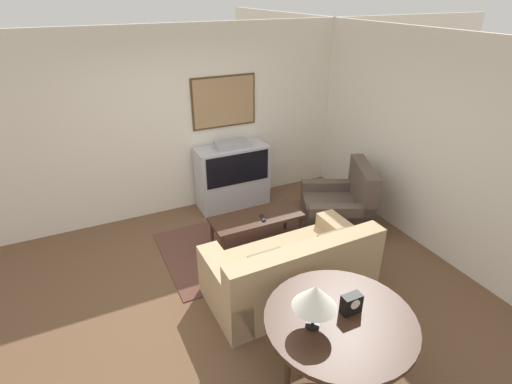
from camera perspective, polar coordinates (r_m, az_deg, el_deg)
name	(u,v)px	position (r m, az deg, el deg)	size (l,w,h in m)	color
ground_plane	(236,286)	(4.79, -2.90, -13.23)	(12.00, 12.00, 0.00)	brown
wall_back	(177,124)	(5.95, -11.26, 9.55)	(12.00, 0.10, 2.70)	silver
wall_right	(424,143)	(5.52, 22.92, 6.47)	(0.06, 12.00, 2.70)	silver
area_rug	(253,241)	(5.51, -0.38, -7.05)	(2.42, 1.50, 0.01)	brown
tv	(233,176)	(6.19, -3.37, 2.31)	(1.09, 0.46, 1.07)	#B7B7BC
couch	(291,272)	(4.51, 5.03, -11.31)	(1.82, 0.97, 0.84)	tan
armchair	(339,208)	(5.84, 11.78, -2.23)	(1.19, 1.20, 0.94)	brown
coffee_table	(256,219)	(5.21, 0.07, -3.92)	(1.20, 0.49, 0.46)	#3D2619
console_table	(340,324)	(3.47, 11.90, -18.00)	(1.23, 1.23, 0.74)	#3D2619
table_lamp	(315,297)	(3.12, 8.42, -14.60)	(0.35, 0.35, 0.40)	black
mantel_clock	(351,304)	(3.44, 13.46, -15.26)	(0.17, 0.10, 0.17)	black
remote	(263,218)	(5.13, 0.97, -3.72)	(0.08, 0.17, 0.02)	black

